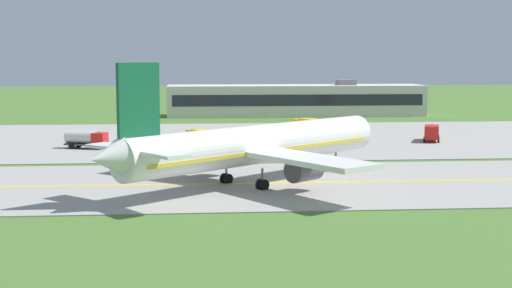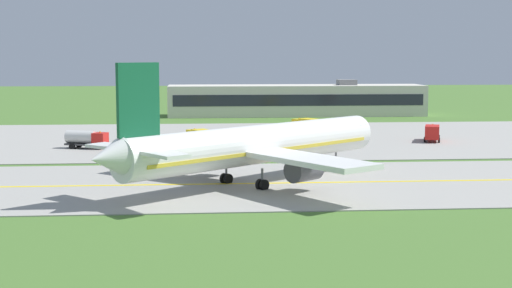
{
  "view_description": "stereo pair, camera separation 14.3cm",
  "coord_description": "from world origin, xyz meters",
  "px_view_note": "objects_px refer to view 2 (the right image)",
  "views": [
    {
      "loc": [
        -6.54,
        -75.51,
        13.35
      ],
      "look_at": [
        -0.16,
        1.84,
        4.0
      ],
      "focal_mm": 51.93,
      "sensor_mm": 36.0,
      "label": 1
    },
    {
      "loc": [
        -6.4,
        -75.52,
        13.35
      ],
      "look_at": [
        -0.16,
        1.84,
        4.0
      ],
      "focal_mm": 51.93,
      "sensor_mm": 36.0,
      "label": 2
    }
  ],
  "objects_px": {
    "service_truck_fuel": "(308,125)",
    "service_truck_pushback": "(432,132)",
    "airplane_lead": "(254,145)",
    "service_truck_baggage": "(201,137)",
    "service_truck_catering": "(87,138)"
  },
  "relations": [
    {
      "from": "airplane_lead",
      "to": "service_truck_catering",
      "type": "relative_size",
      "value": 5.14
    },
    {
      "from": "service_truck_pushback",
      "to": "service_truck_fuel",
      "type": "bearing_deg",
      "value": 142.55
    },
    {
      "from": "service_truck_fuel",
      "to": "service_truck_pushback",
      "type": "height_order",
      "value": "same"
    },
    {
      "from": "airplane_lead",
      "to": "service_truck_catering",
      "type": "bearing_deg",
      "value": 124.57
    },
    {
      "from": "service_truck_catering",
      "to": "service_truck_baggage",
      "type": "bearing_deg",
      "value": 2.93
    },
    {
      "from": "airplane_lead",
      "to": "service_truck_baggage",
      "type": "distance_m",
      "value": 32.62
    },
    {
      "from": "airplane_lead",
      "to": "service_truck_pushback",
      "type": "height_order",
      "value": "airplane_lead"
    },
    {
      "from": "service_truck_baggage",
      "to": "service_truck_pushback",
      "type": "xyz_separation_m",
      "value": [
        35.7,
        3.97,
        0.0
      ]
    },
    {
      "from": "service_truck_catering",
      "to": "service_truck_fuel",
      "type": "bearing_deg",
      "value": 27.64
    },
    {
      "from": "service_truck_baggage",
      "to": "service_truck_catering",
      "type": "distance_m",
      "value": 16.3
    },
    {
      "from": "service_truck_fuel",
      "to": "service_truck_pushback",
      "type": "distance_m",
      "value": 21.89
    },
    {
      "from": "service_truck_baggage",
      "to": "service_truck_catering",
      "type": "relative_size",
      "value": 0.99
    },
    {
      "from": "airplane_lead",
      "to": "service_truck_fuel",
      "type": "xyz_separation_m",
      "value": [
        13.06,
        49.37,
        -2.6
      ]
    },
    {
      "from": "service_truck_fuel",
      "to": "service_truck_pushback",
      "type": "bearing_deg",
      "value": -37.45
    },
    {
      "from": "service_truck_baggage",
      "to": "service_truck_fuel",
      "type": "xyz_separation_m",
      "value": [
        18.32,
        17.28,
        0.0
      ]
    }
  ]
}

